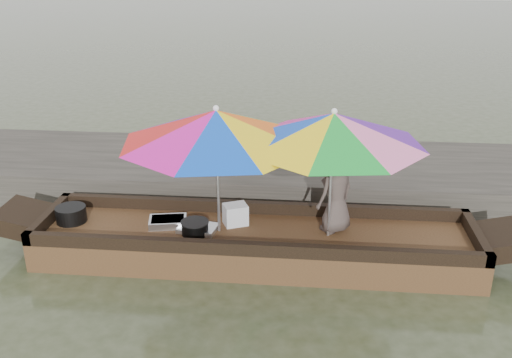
# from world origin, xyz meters

# --- Properties ---
(water) EXTENTS (80.00, 80.00, 0.00)m
(water) POSITION_xyz_m (0.00, 0.00, 0.00)
(water) COLOR #333A1F
(water) RESTS_ON ground
(dock) EXTENTS (22.00, 2.20, 0.50)m
(dock) POSITION_xyz_m (0.00, 2.20, 0.25)
(dock) COLOR #2D2B26
(dock) RESTS_ON ground
(boat_hull) EXTENTS (5.25, 1.20, 0.35)m
(boat_hull) POSITION_xyz_m (0.00, 0.00, 0.17)
(boat_hull) COLOR #382413
(boat_hull) RESTS_ON water
(cooking_pot) EXTENTS (0.37, 0.37, 0.20)m
(cooking_pot) POSITION_xyz_m (-2.31, 0.07, 0.45)
(cooking_pot) COLOR black
(cooking_pot) RESTS_ON boat_hull
(tray_crayfish) EXTENTS (0.50, 0.40, 0.09)m
(tray_crayfish) POSITION_xyz_m (-1.09, 0.09, 0.39)
(tray_crayfish) COLOR silver
(tray_crayfish) RESTS_ON boat_hull
(tray_scallop) EXTENTS (0.50, 0.38, 0.06)m
(tray_scallop) POSITION_xyz_m (-0.69, -0.02, 0.38)
(tray_scallop) COLOR silver
(tray_scallop) RESTS_ON boat_hull
(charcoal_grill) EXTENTS (0.32, 0.32, 0.15)m
(charcoal_grill) POSITION_xyz_m (-0.71, -0.11, 0.42)
(charcoal_grill) COLOR black
(charcoal_grill) RESTS_ON boat_hull
(supply_bag) EXTENTS (0.34, 0.31, 0.26)m
(supply_bag) POSITION_xyz_m (-0.26, 0.20, 0.48)
(supply_bag) COLOR silver
(supply_bag) RESTS_ON boat_hull
(vendor) EXTENTS (0.59, 0.58, 1.03)m
(vendor) POSITION_xyz_m (0.95, 0.15, 0.86)
(vendor) COLOR #4B3F3A
(vendor) RESTS_ON boat_hull
(umbrella_bow) EXTENTS (2.68, 2.68, 1.55)m
(umbrella_bow) POSITION_xyz_m (-0.44, 0.00, 1.12)
(umbrella_bow) COLOR #FF600C
(umbrella_bow) RESTS_ON boat_hull
(umbrella_stern) EXTENTS (2.55, 2.55, 1.55)m
(umbrella_stern) POSITION_xyz_m (0.87, 0.00, 1.12)
(umbrella_stern) COLOR #5D14A5
(umbrella_stern) RESTS_ON boat_hull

